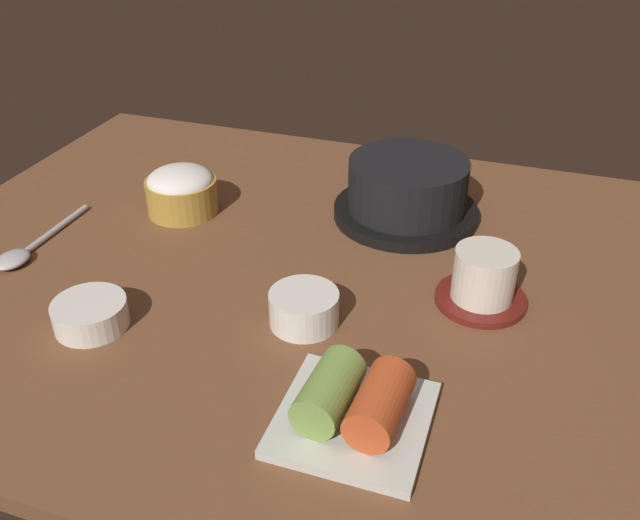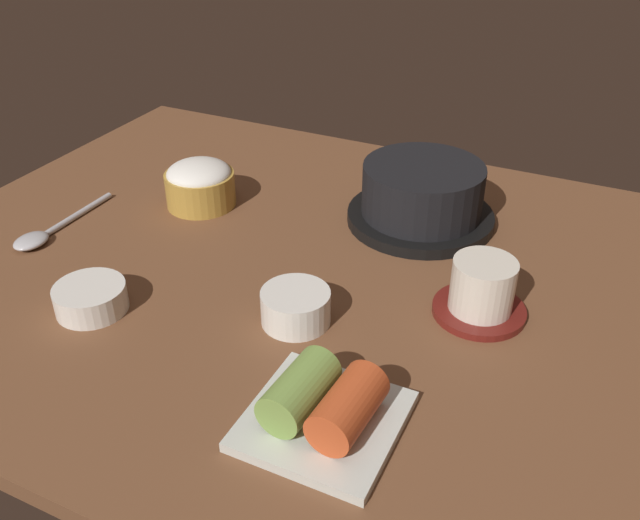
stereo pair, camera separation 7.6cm
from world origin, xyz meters
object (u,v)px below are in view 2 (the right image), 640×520
Objects in this scene: rice_bowl at (200,183)px; side_bowl_near at (91,297)px; banchan_cup_center at (296,306)px; kimchi_plate at (323,407)px; spoon at (44,233)px; stone_pot at (422,195)px; tea_cup_with_saucer at (482,291)px.

side_bowl_near is (3.14, -25.48, -1.60)cm from rice_bowl.
kimchi_plate is (8.95, -12.15, 0.15)cm from banchan_cup_center.
rice_bowl reaches higher than banchan_cup_center.
spoon is at bearing 163.18° from kimchi_plate.
banchan_cup_center is at bearing 126.38° from kimchi_plate.
stone_pot is 2.62× the size of banchan_cup_center.
side_bowl_near is (-37.65, -17.07, -1.41)cm from tea_cup_with_saucer.
banchan_cup_center is at bearing -2.51° from spoon.
rice_bowl is at bearing 137.51° from kimchi_plate.
kimchi_plate is (4.06, -38.16, -1.83)cm from stone_pot.
stone_pot reaches higher than kimchi_plate.
tea_cup_with_saucer reaches higher than side_bowl_near.
stone_pot is 29.85cm from rice_bowl.
kimchi_plate is at bearing -83.93° from stone_pot.
kimchi_plate is at bearing -42.49° from rice_bowl.
stone_pot is at bearing 126.12° from tea_cup_with_saucer.
spoon is at bearing 149.83° from side_bowl_near.
rice_bowl is 0.95× the size of tea_cup_with_saucer.
kimchi_plate reaches higher than banchan_cup_center.
banchan_cup_center is 0.43× the size of spoon.
banchan_cup_center is 22.04cm from side_bowl_near.
stone_pot is 26.54cm from banchan_cup_center.
kimchi_plate is 0.77× the size of spoon.
spoon is (-53.51, -7.85, -2.36)cm from tea_cup_with_saucer.
rice_bowl reaches higher than kimchi_plate.
rice_bowl is at bearing 168.35° from tea_cup_with_saucer.
kimchi_plate is at bearing -53.62° from banchan_cup_center.
stone_pot is at bearing 96.07° from kimchi_plate.
spoon is (-41.43, -24.41, -3.31)cm from stone_pot.
rice_bowl reaches higher than side_bowl_near.
kimchi_plate reaches higher than spoon.
tea_cup_with_saucer is 0.77× the size of kimchi_plate.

